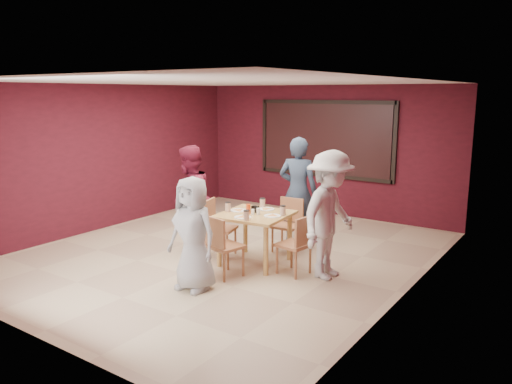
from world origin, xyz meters
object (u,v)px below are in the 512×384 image
Objects in this scene: diner_back at (298,191)px; chair_left at (216,224)px; dining_table at (255,220)px; chair_front at (222,243)px; diner_front at (193,234)px; diner_right at (330,215)px; diner_left at (190,199)px; chair_back at (289,221)px; chair_right at (298,242)px.

chair_left is at bearing 48.94° from diner_back.
chair_left is at bearing -176.06° from dining_table.
chair_front is (-0.04, -0.78, -0.19)m from dining_table.
chair_front is 0.58× the size of diner_front.
dining_table is 0.71× the size of diner_front.
diner_right is at bearing 48.50° from diner_front.
diner_left is (-0.53, -0.04, 0.37)m from chair_left.
chair_left is 1.59m from diner_back.
chair_back is at bearing 58.54° from diner_right.
diner_right is at bearing 4.56° from chair_left.
chair_back is 1.18m from chair_right.
chair_right is 1.58m from diner_front.
diner_back is at bearing 117.57° from diner_left.
diner_right is (1.22, 0.11, 0.22)m from dining_table.
dining_table is 1.25× the size of chair_back.
diner_back reaches higher than chair_left.
chair_right is 0.61m from diner_right.
diner_back is (-0.06, 0.41, 0.45)m from chair_back.
chair_front is 0.48× the size of diner_back.
diner_right reaches higher than diner_front.
dining_table is at bearing 74.97° from diner_left.
chair_back is at bearing 83.96° from dining_table.
chair_left is 0.60× the size of diner_front.
diner_right is at bearing -33.98° from chair_back.
chair_front is at bearing 127.62° from diner_right.
dining_table is 1.25m from diner_right.
diner_front is (-0.17, -2.21, 0.28)m from chair_back.
chair_left is (-0.82, -0.92, 0.02)m from chair_back.
chair_right is (0.81, -0.07, -0.20)m from dining_table.
chair_back is 0.50× the size of diner_left.
diner_right is (1.30, 1.45, 0.15)m from diner_front.
diner_front is 1.73m from diner_left.
diner_back is at bearing 87.99° from chair_front.
diner_right is at bearing 4.93° from dining_table.
dining_table reaches higher than chair_left.
chair_right is 1.62m from diner_back.
diner_front is 1.95m from diner_right.
diner_right reaches higher than diner_left.
chair_front reaches higher than chair_right.
diner_back is (0.76, 1.33, 0.42)m from chair_left.
chair_right is at bearing 39.82° from chair_front.
diner_left is (-1.26, -0.09, 0.19)m from dining_table.
chair_front is 0.98× the size of chair_left.
chair_left is at bearing 179.23° from chair_right.
chair_front is 1.60m from diner_right.
diner_front is at bearing -125.07° from chair_right.
chair_back is at bearing 106.23° from diner_left.
diner_left is (-2.07, -0.02, 0.39)m from chair_right.
diner_front reaches higher than dining_table.
chair_right is (0.72, -0.94, 0.00)m from chair_back.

